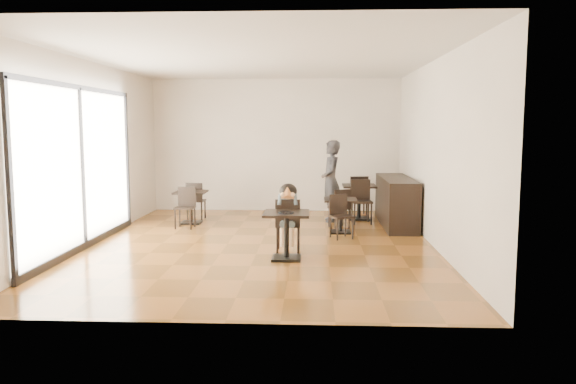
# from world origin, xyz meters

# --- Properties ---
(floor) EXTENTS (6.00, 8.00, 0.01)m
(floor) POSITION_xyz_m (0.00, 0.00, 0.00)
(floor) COLOR #935720
(floor) RESTS_ON ground
(ceiling) EXTENTS (6.00, 8.00, 0.01)m
(ceiling) POSITION_xyz_m (0.00, 0.00, 3.20)
(ceiling) COLOR silver
(ceiling) RESTS_ON floor
(wall_back) EXTENTS (6.00, 0.01, 3.20)m
(wall_back) POSITION_xyz_m (0.00, 4.00, 1.60)
(wall_back) COLOR beige
(wall_back) RESTS_ON floor
(wall_front) EXTENTS (6.00, 0.01, 3.20)m
(wall_front) POSITION_xyz_m (0.00, -4.00, 1.60)
(wall_front) COLOR beige
(wall_front) RESTS_ON floor
(wall_left) EXTENTS (0.01, 8.00, 3.20)m
(wall_left) POSITION_xyz_m (-3.00, 0.00, 1.60)
(wall_left) COLOR beige
(wall_left) RESTS_ON floor
(wall_right) EXTENTS (0.01, 8.00, 3.20)m
(wall_right) POSITION_xyz_m (3.00, 0.00, 1.60)
(wall_right) COLOR beige
(wall_right) RESTS_ON floor
(storefront_window) EXTENTS (0.04, 4.50, 2.60)m
(storefront_window) POSITION_xyz_m (-2.97, -0.50, 1.40)
(storefront_window) COLOR white
(storefront_window) RESTS_ON floor
(child_table) EXTENTS (0.70, 0.70, 0.74)m
(child_table) POSITION_xyz_m (0.51, -1.11, 0.37)
(child_table) COLOR black
(child_table) RESTS_ON floor
(child_chair) EXTENTS (0.40, 0.40, 0.89)m
(child_chair) POSITION_xyz_m (0.51, -0.56, 0.45)
(child_chair) COLOR black
(child_chair) RESTS_ON floor
(child) EXTENTS (0.40, 0.56, 1.12)m
(child) POSITION_xyz_m (0.51, -0.56, 0.56)
(child) COLOR slate
(child) RESTS_ON child_chair
(plate) EXTENTS (0.25, 0.25, 0.02)m
(plate) POSITION_xyz_m (0.51, -1.21, 0.75)
(plate) COLOR black
(plate) RESTS_ON child_table
(pizza_slice) EXTENTS (0.26, 0.20, 0.06)m
(pizza_slice) POSITION_xyz_m (0.51, -0.75, 0.97)
(pizza_slice) COLOR tan
(pizza_slice) RESTS_ON child
(adult_patron) EXTENTS (0.47, 0.68, 1.76)m
(adult_patron) POSITION_xyz_m (1.30, 2.44, 0.88)
(adult_patron) COLOR #323136
(adult_patron) RESTS_ON floor
(cafe_table_mid) EXTENTS (0.83, 0.83, 0.67)m
(cafe_table_mid) POSITION_xyz_m (1.45, 1.13, 0.33)
(cafe_table_mid) COLOR black
(cafe_table_mid) RESTS_ON floor
(cafe_table_left) EXTENTS (0.68, 0.68, 0.69)m
(cafe_table_left) POSITION_xyz_m (-1.69, 2.03, 0.35)
(cafe_table_left) COLOR black
(cafe_table_left) RESTS_ON floor
(cafe_table_back) EXTENTS (0.79, 0.79, 0.77)m
(cafe_table_back) POSITION_xyz_m (1.94, 2.74, 0.39)
(cafe_table_back) COLOR black
(cafe_table_back) RESTS_ON floor
(chair_mid_a) EXTENTS (0.47, 0.47, 0.80)m
(chair_mid_a) POSITION_xyz_m (1.45, 1.68, 0.40)
(chair_mid_a) COLOR black
(chair_mid_a) RESTS_ON floor
(chair_mid_b) EXTENTS (0.47, 0.47, 0.80)m
(chair_mid_b) POSITION_xyz_m (1.45, 0.58, 0.40)
(chair_mid_b) COLOR black
(chair_mid_b) RESTS_ON floor
(chair_left_a) EXTENTS (0.39, 0.39, 0.83)m
(chair_left_a) POSITION_xyz_m (-1.69, 2.58, 0.42)
(chair_left_a) COLOR black
(chair_left_a) RESTS_ON floor
(chair_left_b) EXTENTS (0.39, 0.39, 0.83)m
(chair_left_b) POSITION_xyz_m (-1.69, 1.48, 0.42)
(chair_left_b) COLOR black
(chair_left_b) RESTS_ON floor
(chair_back_a) EXTENTS (0.45, 0.45, 0.93)m
(chair_back_a) POSITION_xyz_m (1.95, 3.29, 0.46)
(chair_back_a) COLOR black
(chair_back_a) RESTS_ON floor
(chair_back_b) EXTENTS (0.45, 0.45, 0.93)m
(chair_back_b) POSITION_xyz_m (1.95, 2.19, 0.46)
(chair_back_b) COLOR black
(chair_back_b) RESTS_ON floor
(service_counter) EXTENTS (0.60, 2.40, 1.00)m
(service_counter) POSITION_xyz_m (2.65, 2.00, 0.50)
(service_counter) COLOR black
(service_counter) RESTS_ON floor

